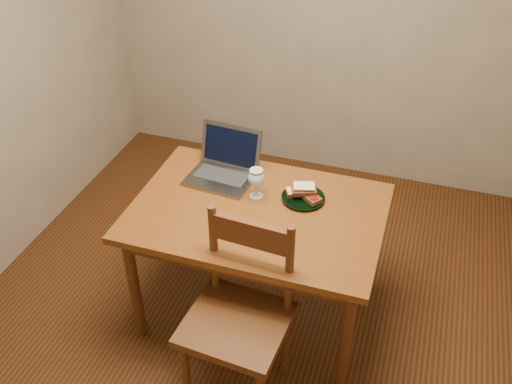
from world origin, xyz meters
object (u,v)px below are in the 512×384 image
(chair, at_px, (238,311))
(laptop, at_px, (225,164))
(milk_glass, at_px, (256,183))
(plate, at_px, (303,198))
(table, at_px, (257,222))

(chair, height_order, laptop, laptop)
(milk_glass, bearing_deg, plate, 11.18)
(chair, relative_size, laptop, 1.32)
(table, distance_m, chair, 0.53)
(chair, distance_m, milk_glass, 0.70)
(table, height_order, chair, chair)
(table, height_order, laptop, laptop)
(chair, xyz_separation_m, laptop, (-0.35, 0.77, 0.26))
(plate, xyz_separation_m, laptop, (-0.48, 0.10, 0.06))
(plate, bearing_deg, table, -142.38)
(table, bearing_deg, laptop, 136.95)
(plate, bearing_deg, chair, -100.68)
(plate, bearing_deg, milk_glass, -168.82)
(table, xyz_separation_m, chair, (0.08, -0.52, -0.11))
(table, relative_size, milk_glass, 7.57)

